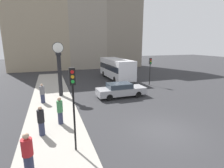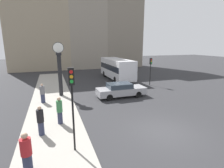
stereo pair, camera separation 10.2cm
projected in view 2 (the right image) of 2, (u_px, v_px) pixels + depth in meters
ground_plane at (164, 132)px, 10.29m from camera, size 120.00×120.00×0.00m
sidewalk_corner at (52, 93)px, 18.03m from camera, size 3.57×25.12×0.11m
building_row at (78, 23)px, 35.42m from camera, size 26.89×5.00×19.21m
sedan_car at (121, 90)px, 16.96m from camera, size 4.74×1.75×1.36m
bus_distant at (117, 68)px, 25.26m from camera, size 2.51×8.13×2.94m
traffic_light_near at (72, 93)px, 7.71m from camera, size 0.26×0.24×3.96m
traffic_light_far at (151, 66)px, 21.34m from camera, size 0.26×0.24×3.39m
street_clock at (60, 71)px, 16.65m from camera, size 1.00×0.48×5.10m
pedestrian_red_top at (26, 153)px, 6.77m from camera, size 0.42×0.42×1.67m
pedestrian_black_jacket at (41, 121)px, 9.55m from camera, size 0.37×0.37×1.68m
pedestrian_green_hoodie at (60, 110)px, 10.93m from camera, size 0.36×0.36×1.74m
pedestrian_grey_jacket at (43, 93)px, 14.90m from camera, size 0.41×0.41×1.67m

